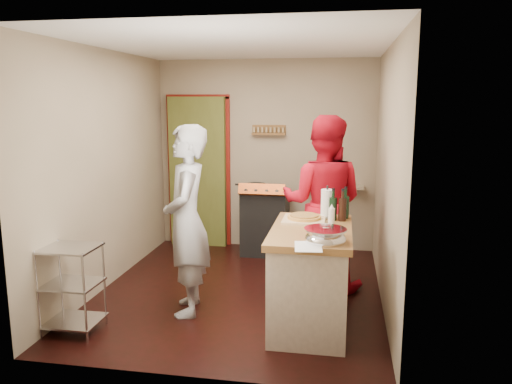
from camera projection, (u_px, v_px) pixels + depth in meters
The scene contains 10 objects.
floor at pixel (240, 291), 5.45m from camera, with size 3.50×3.50×0.00m, color black.
back_wall at pixel (221, 166), 7.08m from camera, with size 3.00×0.44×2.60m.
left_wall at pixel (106, 170), 5.47m from camera, with size 0.04×3.50×2.60m, color gray.
right_wall at pixel (387, 177), 4.96m from camera, with size 0.04×3.50×2.60m, color gray.
ceiling at pixel (239, 44), 4.98m from camera, with size 3.00×3.50×0.02m, color white.
stove at pixel (265, 221), 6.74m from camera, with size 0.60×0.63×1.00m.
wire_shelving at pixel (72, 285), 4.43m from camera, with size 0.48×0.40×0.80m.
island at pixel (311, 274), 4.57m from camera, with size 0.72×1.35×1.23m.
person_stripe at pixel (187, 221), 4.77m from camera, with size 0.67×0.44×1.83m, color #B0B0B5.
person_red at pixel (323, 203), 5.43m from camera, with size 0.92×0.72×1.90m, color #B70C1D.
Camera 1 is at (1.06, -5.06, 2.06)m, focal length 35.00 mm.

